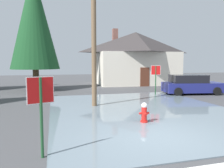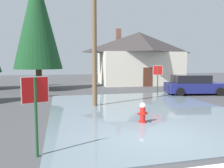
# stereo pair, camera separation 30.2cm
# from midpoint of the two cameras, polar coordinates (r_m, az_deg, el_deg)

# --- Properties ---
(ground_plane) EXTENTS (80.00, 80.00, 0.10)m
(ground_plane) POSITION_cam_midpoint_polar(r_m,az_deg,el_deg) (7.86, 10.45, -13.60)
(ground_plane) COLOR #424244
(flood_puddle) EXTENTS (9.45, 11.97, 0.03)m
(flood_puddle) POSITION_cam_midpoint_polar(r_m,az_deg,el_deg) (11.84, 7.03, -6.65)
(flood_puddle) COLOR slate
(flood_puddle) RESTS_ON ground
(stop_sign_near) EXTENTS (0.67, 0.25, 2.16)m
(stop_sign_near) POSITION_cam_midpoint_polar(r_m,az_deg,el_deg) (6.05, -19.33, -4.10)
(stop_sign_near) COLOR #1E4C28
(stop_sign_near) RESTS_ON ground
(fire_hydrant) EXTENTS (0.43, 0.37, 0.86)m
(fire_hydrant) POSITION_cam_midpoint_polar(r_m,az_deg,el_deg) (9.32, 7.43, -7.45)
(fire_hydrant) COLOR red
(fire_hydrant) RESTS_ON ground
(utility_pole) EXTENTS (1.60, 0.28, 9.15)m
(utility_pole) POSITION_cam_midpoint_polar(r_m,az_deg,el_deg) (12.78, -5.46, 15.63)
(utility_pole) COLOR brown
(utility_pole) RESTS_ON ground
(stop_sign_far) EXTENTS (0.68, 0.27, 2.29)m
(stop_sign_far) POSITION_cam_midpoint_polar(r_m,az_deg,el_deg) (17.29, 10.78, 2.55)
(stop_sign_far) COLOR #1E4C28
(stop_sign_far) RESTS_ON ground
(house) EXTENTS (9.91, 7.17, 6.54)m
(house) POSITION_cam_midpoint_polar(r_m,az_deg,el_deg) (26.32, 5.77, 6.93)
(house) COLOR silver
(house) RESTS_ON ground
(parked_car) EXTENTS (4.78, 2.69, 1.54)m
(parked_car) POSITION_cam_midpoint_polar(r_m,az_deg,el_deg) (18.65, 19.36, -0.19)
(parked_car) COLOR navy
(parked_car) RESTS_ON ground
(pine_tree_mid_left) EXTENTS (4.30, 4.30, 10.76)m
(pine_tree_mid_left) POSITION_cam_midpoint_polar(r_m,az_deg,el_deg) (21.51, -19.96, 15.47)
(pine_tree_mid_left) COLOR #4C3823
(pine_tree_mid_left) RESTS_ON ground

